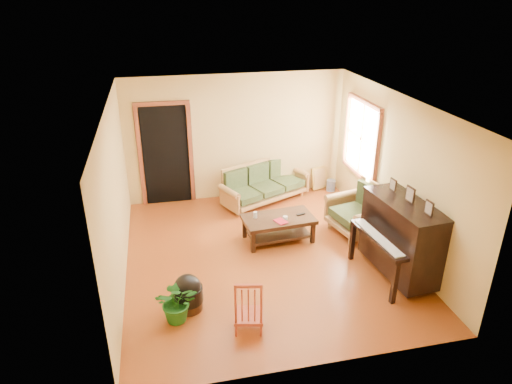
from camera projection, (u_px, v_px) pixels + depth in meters
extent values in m
plane|color=#692A0D|center=(264.00, 256.00, 7.68)|extent=(5.00, 5.00, 0.00)
cube|color=black|center=(166.00, 156.00, 9.18)|extent=(1.08, 0.16, 2.05)
cube|color=white|center=(362.00, 139.00, 8.65)|extent=(0.12, 1.36, 1.46)
cube|color=olive|center=(265.00, 183.00, 9.46)|extent=(2.04, 1.50, 0.81)
cube|color=black|center=(278.00, 229.00, 8.07)|extent=(1.28, 0.77, 0.45)
cube|color=olive|center=(356.00, 209.00, 8.22)|extent=(1.08, 1.12, 0.94)
cube|color=black|center=(401.00, 239.00, 6.95)|extent=(0.96, 1.49, 1.25)
cylinder|color=black|center=(188.00, 296.00, 6.36)|extent=(0.52, 0.52, 0.40)
cube|color=maroon|center=(249.00, 303.00, 5.90)|extent=(0.45, 0.48, 0.81)
cube|color=gold|center=(319.00, 178.00, 10.09)|extent=(0.41, 0.22, 0.54)
cylinder|color=#325298|center=(331.00, 185.00, 10.07)|extent=(0.25, 0.25, 0.24)
imported|color=#1C5E1B|center=(177.00, 301.00, 6.09)|extent=(0.60, 0.54, 0.61)
imported|color=#A41524|center=(277.00, 223.00, 7.78)|extent=(0.24, 0.27, 0.02)
cylinder|color=white|center=(255.00, 215.00, 7.94)|extent=(0.08, 0.08, 0.12)
cylinder|color=silver|center=(285.00, 218.00, 7.91)|extent=(0.11, 0.11, 0.06)
cube|color=black|center=(301.00, 214.00, 8.07)|extent=(0.17, 0.08, 0.02)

